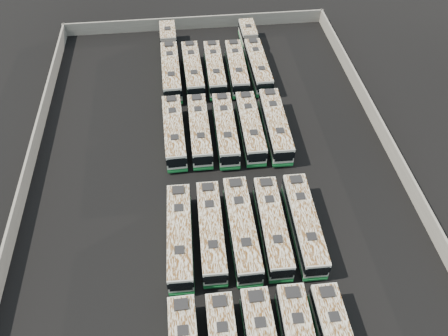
# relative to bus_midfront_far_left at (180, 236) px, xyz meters

# --- Properties ---
(ground) EXTENTS (140.00, 140.00, 0.00)m
(ground) POSITION_rel_bus_midfront_far_left_xyz_m (4.58, 8.20, -1.71)
(ground) COLOR black
(ground) RESTS_ON ground
(perimeter_wall) EXTENTS (45.20, 73.20, 2.20)m
(perimeter_wall) POSITION_rel_bus_midfront_far_left_xyz_m (4.58, 8.20, -0.61)
(perimeter_wall) COLOR slate
(perimeter_wall) RESTS_ON ground
(bus_midfront_far_left) EXTENTS (2.81, 11.91, 3.34)m
(bus_midfront_far_left) POSITION_rel_bus_midfront_far_left_xyz_m (0.00, 0.00, 0.00)
(bus_midfront_far_left) COLOR white
(bus_midfront_far_left) RESTS_ON ground
(bus_midfront_left) EXTENTS (2.65, 11.62, 3.26)m
(bus_midfront_left) POSITION_rel_bus_midfront_far_left_xyz_m (3.27, 0.27, -0.04)
(bus_midfront_left) COLOR white
(bus_midfront_left) RESTS_ON ground
(bus_midfront_center) EXTENTS (2.65, 12.14, 3.42)m
(bus_midfront_center) POSITION_rel_bus_midfront_far_left_xyz_m (6.47, 0.18, 0.04)
(bus_midfront_center) COLOR white
(bus_midfront_center) RESTS_ON ground
(bus_midfront_right) EXTENTS (2.70, 11.73, 3.29)m
(bus_midfront_right) POSITION_rel_bus_midfront_far_left_xyz_m (9.73, 0.16, -0.02)
(bus_midfront_right) COLOR white
(bus_midfront_right) RESTS_ON ground
(bus_midfront_far_right) EXTENTS (2.72, 11.89, 3.34)m
(bus_midfront_far_right) POSITION_rel_bus_midfront_far_left_xyz_m (13.11, 0.11, 0.00)
(bus_midfront_far_right) COLOR white
(bus_midfront_far_right) RESTS_ON ground
(bus_midback_far_left) EXTENTS (2.79, 11.85, 3.32)m
(bus_midback_far_left) POSITION_rel_bus_midfront_far_left_xyz_m (-0.06, 16.06, -0.01)
(bus_midback_far_left) COLOR white
(bus_midback_far_left) RESTS_ON ground
(bus_midback_left) EXTENTS (2.48, 11.69, 3.29)m
(bus_midback_left) POSITION_rel_bus_midfront_far_left_xyz_m (3.20, 16.04, -0.02)
(bus_midback_left) COLOR white
(bus_midback_left) RESTS_ON ground
(bus_midback_center) EXTENTS (2.67, 11.86, 3.33)m
(bus_midback_center) POSITION_rel_bus_midfront_far_left_xyz_m (6.53, 15.78, -0.00)
(bus_midback_center) COLOR white
(bus_midback_center) RESTS_ON ground
(bus_midback_right) EXTENTS (2.57, 11.76, 3.31)m
(bus_midback_right) POSITION_rel_bus_midfront_far_left_xyz_m (9.78, 15.85, -0.02)
(bus_midback_right) COLOR white
(bus_midback_right) RESTS_ON ground
(bus_midback_far_right) EXTENTS (2.79, 12.21, 3.43)m
(bus_midback_far_right) POSITION_rel_bus_midfront_far_left_xyz_m (13.06, 15.78, 0.05)
(bus_midback_far_right) COLOR white
(bus_midback_far_right) RESTS_ON ground
(bus_back_far_left) EXTENTS (2.93, 18.93, 3.43)m
(bus_back_far_left) POSITION_rel_bus_midfront_far_left_xyz_m (-0.13, 32.53, 0.04)
(bus_back_far_left) COLOR white
(bus_back_far_left) RESTS_ON ground
(bus_back_left) EXTENTS (2.81, 11.96, 3.35)m
(bus_back_left) POSITION_rel_bus_midfront_far_left_xyz_m (3.16, 29.37, 0.01)
(bus_back_left) COLOR white
(bus_back_left) RESTS_ON ground
(bus_back_center) EXTENTS (2.54, 11.73, 3.30)m
(bus_back_center) POSITION_rel_bus_midfront_far_left_xyz_m (6.45, 29.30, -0.02)
(bus_back_center) COLOR white
(bus_back_center) RESTS_ON ground
(bus_back_right) EXTENTS (2.68, 11.68, 3.28)m
(bus_back_right) POSITION_rel_bus_midfront_far_left_xyz_m (9.76, 29.26, -0.03)
(bus_back_right) COLOR white
(bus_back_right) RESTS_ON ground
(bus_back_far_right) EXTENTS (2.67, 18.04, 3.27)m
(bus_back_far_right) POSITION_rel_bus_midfront_far_left_xyz_m (12.98, 32.45, -0.04)
(bus_back_far_right) COLOR white
(bus_back_far_right) RESTS_ON ground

